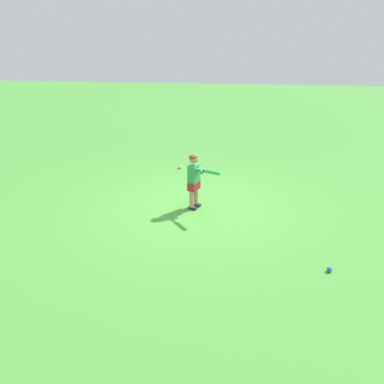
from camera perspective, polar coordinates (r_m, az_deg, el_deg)
ground_plane at (r=7.68m, az=0.99°, el=-1.99°), size 40.00×40.00×0.00m
child_batter at (r=7.32m, az=0.46°, el=2.28°), size 0.64×0.59×1.08m
play_ball_midfield at (r=9.77m, az=-1.79°, el=3.73°), size 0.09×0.09×0.09m
play_ball_near_batter at (r=5.97m, az=19.62°, el=-10.71°), size 0.08×0.08×0.08m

